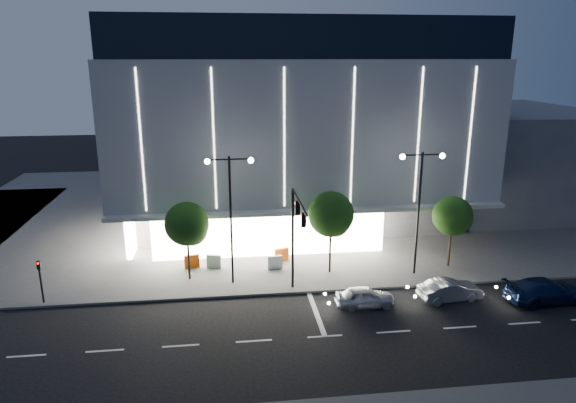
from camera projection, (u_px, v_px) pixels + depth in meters
The scene contains 18 objects.
ground at pixel (286, 325), 30.09m from camera, with size 160.00×160.00×0.00m, color black.
sidewalk_museum at pixel (306, 207), 53.58m from camera, with size 70.00×40.00×0.15m, color #474747.
museum at pixel (289, 120), 49.21m from camera, with size 30.00×25.80×18.00m.
annex_building at pixel (501, 155), 54.72m from camera, with size 16.00×20.00×10.00m, color #4C4C51.
traffic_mast at pixel (296, 225), 32.02m from camera, with size 0.33×5.89×7.07m.
street_lamp_west at pixel (230, 202), 33.84m from camera, with size 3.16×0.36×9.00m.
street_lamp_east at pixel (420, 195), 35.38m from camera, with size 3.16×0.36×9.00m.
ped_signal_far at pixel (40, 277), 32.10m from camera, with size 0.22×0.24×3.00m.
tree_left at pixel (187, 226), 34.99m from camera, with size 3.02×3.02×5.72m.
tree_mid at pixel (331, 217), 36.09m from camera, with size 3.25×3.25×6.15m.
tree_right at pixel (452, 218), 37.27m from camera, with size 2.91×2.91×5.51m.
car_lead at pixel (365, 297), 32.21m from camera, with size 1.50×3.74×1.27m, color silver.
car_second at pixel (450, 290), 33.05m from camera, with size 1.44×4.13×1.36m, color #ACAFB4.
car_third at pixel (546, 291), 32.78m from camera, with size 2.15×5.29×1.53m, color #121F43.
barrier_a at pixel (192, 261), 37.75m from camera, with size 1.10×0.25×1.00m, color #C5440A.
barrier_b at pixel (214, 261), 37.79m from camera, with size 1.10×0.25×1.00m, color silver.
barrier_c at pixel (282, 255), 39.06m from camera, with size 1.10×0.25×1.00m, color #EA5A0D.
barrier_d at pixel (275, 262), 37.60m from camera, with size 1.10×0.25×1.00m, color white.
Camera 1 is at (-3.23, -26.77, 15.21)m, focal length 32.00 mm.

